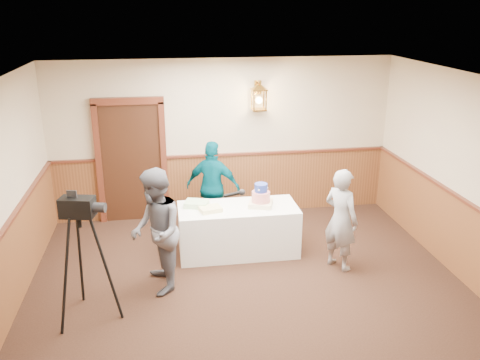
# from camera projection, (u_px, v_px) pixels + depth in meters

# --- Properties ---
(ground) EXTENTS (7.00, 7.00, 0.00)m
(ground) POSITION_uv_depth(u_px,v_px,m) (260.00, 323.00, 6.13)
(ground) COLOR black
(ground) RESTS_ON ground
(room_shell) EXTENTS (6.02, 7.02, 2.81)m
(room_shell) POSITION_uv_depth(u_px,v_px,m) (250.00, 193.00, 6.05)
(room_shell) COLOR beige
(room_shell) RESTS_ON ground
(display_table) EXTENTS (1.80, 0.80, 0.75)m
(display_table) POSITION_uv_depth(u_px,v_px,m) (238.00, 230.00, 7.79)
(display_table) COLOR white
(display_table) RESTS_ON ground
(tiered_cake) EXTENTS (0.43, 0.43, 0.35)m
(tiered_cake) POSITION_uv_depth(u_px,v_px,m) (261.00, 197.00, 7.67)
(tiered_cake) COLOR beige
(tiered_cake) RESTS_ON display_table
(sheet_cake_yellow) EXTENTS (0.36, 0.30, 0.06)m
(sheet_cake_yellow) POSITION_uv_depth(u_px,v_px,m) (210.00, 209.00, 7.50)
(sheet_cake_yellow) COLOR #F6F293
(sheet_cake_yellow) RESTS_ON display_table
(sheet_cake_green) EXTENTS (0.40, 0.36, 0.08)m
(sheet_cake_green) POSITION_uv_depth(u_px,v_px,m) (197.00, 204.00, 7.68)
(sheet_cake_green) COLOR #BFF1AA
(sheet_cake_green) RESTS_ON display_table
(interviewer) EXTENTS (1.53, 0.88, 1.69)m
(interviewer) POSITION_uv_depth(u_px,v_px,m) (156.00, 232.00, 6.61)
(interviewer) COLOR slate
(interviewer) RESTS_ON ground
(baker) EXTENTS (0.60, 0.66, 1.50)m
(baker) POSITION_uv_depth(u_px,v_px,m) (341.00, 219.00, 7.21)
(baker) COLOR #939399
(baker) RESTS_ON ground
(assistant_p) EXTENTS (0.99, 0.71, 1.56)m
(assistant_p) POSITION_uv_depth(u_px,v_px,m) (213.00, 187.00, 8.39)
(assistant_p) COLOR #014C5C
(assistant_p) RESTS_ON ground
(tv_camera_rig) EXTENTS (0.62, 0.58, 1.57)m
(tv_camera_rig) POSITION_uv_depth(u_px,v_px,m) (84.00, 266.00, 6.03)
(tv_camera_rig) COLOR black
(tv_camera_rig) RESTS_ON ground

